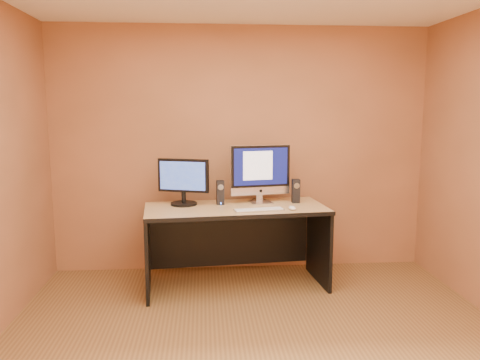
% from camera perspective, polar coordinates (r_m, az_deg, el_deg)
% --- Properties ---
extents(walls, '(4.00, 4.00, 2.60)m').
position_cam_1_polar(walls, '(3.04, 3.15, 0.33)').
color(walls, '#A36541').
rests_on(walls, ground).
extents(desk, '(1.80, 0.92, 0.80)m').
position_cam_1_polar(desk, '(4.62, -0.51, -8.17)').
color(desk, tan).
rests_on(desk, ground).
extents(imac, '(0.65, 0.33, 0.60)m').
position_cam_1_polar(imac, '(4.66, 2.59, 0.78)').
color(imac, '#BCBCC1').
rests_on(imac, desk).
extents(second_monitor, '(0.57, 0.41, 0.45)m').
position_cam_1_polar(second_monitor, '(4.60, -6.91, -0.25)').
color(second_monitor, black).
rests_on(second_monitor, desk).
extents(speaker_left, '(0.08, 0.08, 0.24)m').
position_cam_1_polar(speaker_left, '(4.62, -2.42, -1.53)').
color(speaker_left, black).
rests_on(speaker_left, desk).
extents(speaker_right, '(0.08, 0.08, 0.24)m').
position_cam_1_polar(speaker_right, '(4.73, 6.82, -1.34)').
color(speaker_right, black).
rests_on(speaker_right, desk).
extents(keyboard, '(0.48, 0.20, 0.02)m').
position_cam_1_polar(keyboard, '(4.35, 2.34, -3.65)').
color(keyboard, silver).
rests_on(keyboard, desk).
extents(mouse, '(0.07, 0.12, 0.04)m').
position_cam_1_polar(mouse, '(4.41, 6.39, -3.40)').
color(mouse, white).
rests_on(mouse, desk).
extents(cable_a, '(0.08, 0.23, 0.01)m').
position_cam_1_polar(cable_a, '(4.80, 3.38, -2.52)').
color(cable_a, black).
rests_on(cable_a, desk).
extents(cable_b, '(0.11, 0.17, 0.01)m').
position_cam_1_polar(cable_b, '(4.85, 1.49, -2.42)').
color(cable_b, black).
rests_on(cable_b, desk).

